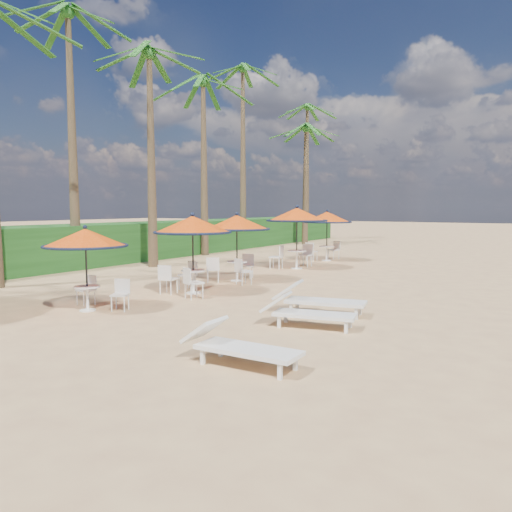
{
  "coord_description": "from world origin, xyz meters",
  "views": [
    {
      "loc": [
        4.75,
        -7.66,
        2.56
      ],
      "look_at": [
        -2.62,
        4.17,
        1.2
      ],
      "focal_mm": 35.0,
      "sensor_mm": 36.0,
      "label": 1
    }
  ],
  "objects_px": {
    "station_2": "(236,231)",
    "station_3": "(296,220)",
    "lounger_near": "(237,345)",
    "station_1": "(191,234)",
    "station_4": "(327,222)",
    "lounger_mid": "(305,311)",
    "station_0": "(87,245)",
    "lounger_far": "(316,299)"
  },
  "relations": [
    {
      "from": "lounger_mid",
      "to": "station_4",
      "type": "bearing_deg",
      "value": 99.75
    },
    {
      "from": "station_1",
      "to": "station_2",
      "type": "distance_m",
      "value": 2.77
    },
    {
      "from": "station_0",
      "to": "lounger_far",
      "type": "distance_m",
      "value": 5.76
    },
    {
      "from": "station_0",
      "to": "lounger_mid",
      "type": "xyz_separation_m",
      "value": [
        5.33,
        1.29,
        -1.29
      ]
    },
    {
      "from": "station_4",
      "to": "lounger_mid",
      "type": "height_order",
      "value": "station_4"
    },
    {
      "from": "station_2",
      "to": "lounger_mid",
      "type": "bearing_deg",
      "value": -43.54
    },
    {
      "from": "station_4",
      "to": "lounger_mid",
      "type": "xyz_separation_m",
      "value": [
        5.08,
        -12.55,
        -1.54
      ]
    },
    {
      "from": "station_3",
      "to": "lounger_near",
      "type": "xyz_separation_m",
      "value": [
        5.1,
        -11.94,
        -1.69
      ]
    },
    {
      "from": "station_1",
      "to": "station_4",
      "type": "height_order",
      "value": "station_4"
    },
    {
      "from": "station_2",
      "to": "lounger_near",
      "type": "height_order",
      "value": "station_2"
    },
    {
      "from": "station_1",
      "to": "station_2",
      "type": "height_order",
      "value": "station_1"
    },
    {
      "from": "station_4",
      "to": "lounger_far",
      "type": "distance_m",
      "value": 12.26
    },
    {
      "from": "station_0",
      "to": "lounger_near",
      "type": "height_order",
      "value": "station_0"
    },
    {
      "from": "station_0",
      "to": "lounger_far",
      "type": "xyz_separation_m",
      "value": [
        4.97,
        2.62,
        -1.26
      ]
    },
    {
      "from": "lounger_far",
      "to": "lounger_mid",
      "type": "bearing_deg",
      "value": -86.66
    },
    {
      "from": "station_1",
      "to": "station_2",
      "type": "xyz_separation_m",
      "value": [
        -0.26,
        2.76,
        -0.01
      ]
    },
    {
      "from": "station_3",
      "to": "lounger_far",
      "type": "height_order",
      "value": "station_3"
    },
    {
      "from": "station_4",
      "to": "station_0",
      "type": "bearing_deg",
      "value": -91.01
    },
    {
      "from": "lounger_far",
      "to": "station_2",
      "type": "bearing_deg",
      "value": 131.83
    },
    {
      "from": "station_2",
      "to": "lounger_mid",
      "type": "distance_m",
      "value": 7.02
    },
    {
      "from": "station_1",
      "to": "station_4",
      "type": "xyz_separation_m",
      "value": [
        -0.35,
        10.57,
        0.11
      ]
    },
    {
      "from": "station_0",
      "to": "lounger_mid",
      "type": "relative_size",
      "value": 1.01
    },
    {
      "from": "station_2",
      "to": "lounger_near",
      "type": "relative_size",
      "value": 1.17
    },
    {
      "from": "station_1",
      "to": "station_0",
      "type": "bearing_deg",
      "value": -100.34
    },
    {
      "from": "station_2",
      "to": "station_3",
      "type": "xyz_separation_m",
      "value": [
        0.1,
        4.27,
        0.27
      ]
    },
    {
      "from": "lounger_mid",
      "to": "station_2",
      "type": "bearing_deg",
      "value": 124.15
    },
    {
      "from": "station_0",
      "to": "station_2",
      "type": "bearing_deg",
      "value": 86.78
    },
    {
      "from": "lounger_near",
      "to": "station_2",
      "type": "bearing_deg",
      "value": 123.04
    },
    {
      "from": "station_2",
      "to": "station_4",
      "type": "relative_size",
      "value": 0.97
    },
    {
      "from": "station_2",
      "to": "station_4",
      "type": "distance_m",
      "value": 7.81
    },
    {
      "from": "station_3",
      "to": "lounger_far",
      "type": "xyz_separation_m",
      "value": [
        4.52,
        -7.68,
        -1.66
      ]
    },
    {
      "from": "station_2",
      "to": "lounger_near",
      "type": "xyz_separation_m",
      "value": [
        5.21,
        -7.67,
        -1.41
      ]
    },
    {
      "from": "lounger_near",
      "to": "lounger_mid",
      "type": "xyz_separation_m",
      "value": [
        -0.22,
        2.93,
        -0.0
      ]
    },
    {
      "from": "station_2",
      "to": "lounger_near",
      "type": "bearing_deg",
      "value": -55.8
    },
    {
      "from": "station_0",
      "to": "station_1",
      "type": "bearing_deg",
      "value": 79.66
    },
    {
      "from": "station_0",
      "to": "lounger_near",
      "type": "xyz_separation_m",
      "value": [
        5.55,
        -1.63,
        -1.29
      ]
    },
    {
      "from": "station_0",
      "to": "station_3",
      "type": "relative_size",
      "value": 0.8
    },
    {
      "from": "station_4",
      "to": "station_3",
      "type": "bearing_deg",
      "value": -86.76
    },
    {
      "from": "station_3",
      "to": "station_4",
      "type": "relative_size",
      "value": 1.08
    },
    {
      "from": "station_4",
      "to": "station_1",
      "type": "bearing_deg",
      "value": -88.09
    },
    {
      "from": "station_4",
      "to": "lounger_mid",
      "type": "distance_m",
      "value": 13.62
    },
    {
      "from": "station_1",
      "to": "station_3",
      "type": "distance_m",
      "value": 7.04
    }
  ]
}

